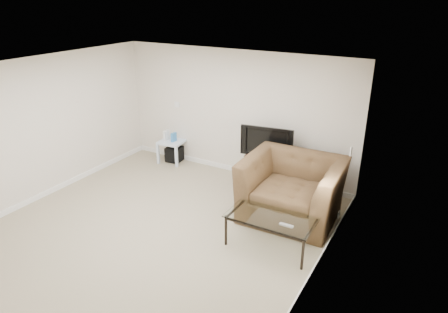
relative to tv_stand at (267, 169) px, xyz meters
The scene contains 18 objects.
floor 2.45m from the tv_stand, 110.23° to the right, with size 5.00×5.00×0.00m, color tan.
ceiling 3.27m from the tv_stand, 110.23° to the right, with size 5.00×5.00×0.00m, color white.
wall_back 1.28m from the tv_stand, 165.33° to the left, with size 5.00×0.02×2.50m, color silver.
wall_left 4.15m from the tv_stand, 145.68° to the right, with size 0.02×5.00×2.50m, color silver.
wall_right 2.97m from the tv_stand, 53.94° to the right, with size 0.02×5.00×2.50m, color silver.
plate_back 2.44m from the tv_stand, behind, with size 0.12×0.02×0.12m, color white.
plate_right_switch 2.01m from the tv_stand, 22.42° to the right, with size 0.02×0.09×0.13m, color white.
plate_right_outlet 1.92m from the tv_stand, 30.74° to the right, with size 0.02×0.08×0.12m, color white.
tv_stand is the anchor object (origin of this frame).
dvd_player 0.22m from the tv_stand, 84.19° to the right, with size 0.46×0.32×0.06m, color black.
television 0.60m from the tv_stand, 84.19° to the right, with size 0.92×0.18×0.57m, color black.
side_table 2.27m from the tv_stand, behind, with size 0.51×0.51×0.49m, color silver, non-canonical shape.
subwoofer 2.24m from the tv_stand, behind, with size 0.32×0.32×0.32m, color black.
game_console 2.40m from the tv_stand, behind, with size 0.05×0.16×0.22m, color white.
game_case 2.22m from the tv_stand, behind, with size 0.05×0.14×0.19m, color #337FCC.
recliner 1.28m from the tv_stand, 46.98° to the right, with size 1.55×1.01×1.36m, color brown.
coffee_table 2.04m from the tv_stand, 64.10° to the right, with size 1.26×0.71×0.49m, color black, non-canonical shape.
remote 2.30m from the tv_stand, 59.47° to the right, with size 0.20×0.05×0.02m, color #B2B2B7.
Camera 1 is at (3.61, -4.22, 3.49)m, focal length 32.00 mm.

